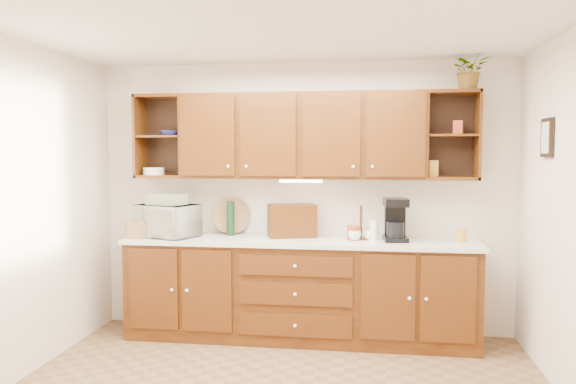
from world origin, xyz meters
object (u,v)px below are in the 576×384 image
(microwave, at_px, (167,221))
(potted_plant, at_px, (470,70))
(bread_box, at_px, (292,221))
(coffee_maker, at_px, (395,220))

(microwave, height_order, potted_plant, potted_plant)
(bread_box, xyz_separation_m, coffee_maker, (0.96, -0.11, 0.03))
(microwave, bearing_deg, potted_plant, 24.06)
(bread_box, distance_m, coffee_maker, 0.97)
(bread_box, bearing_deg, microwave, 170.21)
(bread_box, bearing_deg, potted_plant, -18.74)
(coffee_maker, xyz_separation_m, potted_plant, (0.64, 0.08, 1.34))
(coffee_maker, bearing_deg, bread_box, 168.61)
(microwave, relative_size, coffee_maker, 1.42)
(microwave, distance_m, bread_box, 1.18)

